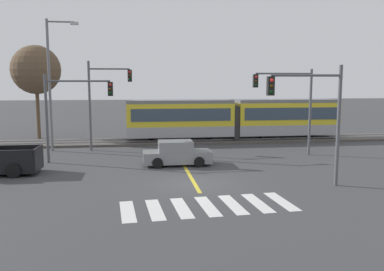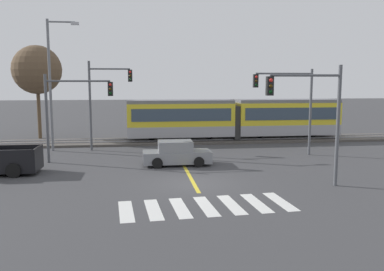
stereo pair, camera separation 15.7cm
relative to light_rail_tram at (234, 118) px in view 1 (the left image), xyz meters
name	(u,v)px [view 1 (the left image)]	position (x,y,z in m)	size (l,w,h in m)	color
ground_plane	(195,184)	(-5.57, -14.53, -2.05)	(200.00, 200.00, 0.00)	#3D3D3F
track_bed	(170,141)	(-5.57, 0.01, -1.96)	(120.00, 4.00, 0.18)	#4C4742
rail_near	(171,141)	(-5.57, -0.71, -1.82)	(120.00, 0.08, 0.10)	#939399
rail_far	(170,138)	(-5.57, 0.73, -1.82)	(120.00, 0.08, 0.10)	#939399
light_rail_tram	(234,118)	(0.00, 0.00, 0.00)	(18.50, 2.64, 3.43)	#9E9EA3
crosswalk_stripe_0	(128,211)	(-8.87, -18.60, -2.04)	(0.56, 2.80, 0.01)	silver
crosswalk_stripe_1	(155,209)	(-7.77, -18.52, -2.04)	(0.56, 2.80, 0.01)	silver
crosswalk_stripe_2	(182,208)	(-6.67, -18.44, -2.04)	(0.56, 2.80, 0.01)	silver
crosswalk_stripe_3	(208,206)	(-5.57, -18.36, -2.04)	(0.56, 2.80, 0.01)	silver
crosswalk_stripe_4	(233,204)	(-4.48, -18.28, -2.04)	(0.56, 2.80, 0.01)	silver
crosswalk_stripe_5	(258,203)	(-3.38, -18.20, -2.04)	(0.56, 2.80, 0.01)	silver
crosswalk_stripe_6	(281,201)	(-2.28, -18.12, -2.04)	(0.56, 2.80, 0.01)	silver
lane_centre_line	(183,163)	(-5.57, -9.18, -2.05)	(0.20, 14.37, 0.01)	gold
sedan_crossing	(177,154)	(-6.00, -9.74, -1.35)	(4.20, 1.93, 1.52)	gray
traffic_light_near_right	(315,108)	(0.10, -15.88, 1.86)	(3.75, 0.38, 5.95)	#515459
traffic_light_mid_left	(71,104)	(-12.56, -7.94, 1.71)	(4.25, 0.38, 5.62)	#515459
traffic_light_far_left	(103,93)	(-10.87, -3.44, 2.24)	(3.25, 0.38, 6.68)	#515459
traffic_light_mid_right	(291,97)	(2.20, -7.45, 2.02)	(4.25, 0.38, 6.03)	#515459
street_lamp_west	(52,78)	(-14.53, -3.31, 3.39)	(2.33, 0.28, 9.66)	slate
bare_tree_far_west	(36,70)	(-17.29, 3.88, 4.15)	(4.36, 4.36, 8.40)	brown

